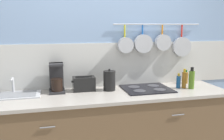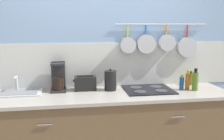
# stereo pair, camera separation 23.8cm
# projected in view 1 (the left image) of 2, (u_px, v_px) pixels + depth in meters

# --- Properties ---
(wall_back) EXTENTS (7.20, 0.15, 2.60)m
(wall_back) POSITION_uv_depth(u_px,v_px,m) (103.00, 57.00, 3.07)
(wall_back) COLOR #84A3CC
(wall_back) RESTS_ON ground_plane
(cabinet_base) EXTENTS (2.71, 0.65, 0.88)m
(cabinet_base) POSITION_uv_depth(u_px,v_px,m) (109.00, 134.00, 2.86)
(cabinet_base) COLOR brown
(cabinet_base) RESTS_ON ground_plane
(countertop) EXTENTS (2.75, 0.67, 0.03)m
(countertop) POSITION_uv_depth(u_px,v_px,m) (109.00, 95.00, 2.78)
(countertop) COLOR #A59E93
(countertop) RESTS_ON cabinet_base
(sink_basin) EXTENTS (0.59, 0.32, 0.18)m
(sink_basin) POSITION_uv_depth(u_px,v_px,m) (12.00, 95.00, 2.68)
(sink_basin) COLOR #B7BABF
(sink_basin) RESTS_ON countertop
(coffee_maker) EXTENTS (0.17, 0.22, 0.33)m
(coffee_maker) POSITION_uv_depth(u_px,v_px,m) (57.00, 80.00, 2.83)
(coffee_maker) COLOR #262628
(coffee_maker) RESTS_ON countertop
(toaster) EXTENTS (0.27, 0.15, 0.17)m
(toaster) POSITION_uv_depth(u_px,v_px,m) (84.00, 84.00, 2.89)
(toaster) COLOR black
(toaster) RESTS_ON countertop
(kettle) EXTENTS (0.14, 0.14, 0.26)m
(kettle) POSITION_uv_depth(u_px,v_px,m) (109.00, 81.00, 2.90)
(kettle) COLOR black
(kettle) RESTS_ON countertop
(cooktop) EXTENTS (0.55, 0.49, 0.01)m
(cooktop) POSITION_uv_depth(u_px,v_px,m) (147.00, 89.00, 2.97)
(cooktop) COLOR black
(cooktop) RESTS_ON countertop
(bottle_olive_oil) EXTENTS (0.05, 0.05, 0.18)m
(bottle_olive_oil) POSITION_uv_depth(u_px,v_px,m) (178.00, 81.00, 3.02)
(bottle_olive_oil) COLOR navy
(bottle_olive_oil) RESTS_ON countertop
(bottle_cooking_wine) EXTENTS (0.05, 0.05, 0.23)m
(bottle_cooking_wine) POSITION_uv_depth(u_px,v_px,m) (184.00, 80.00, 3.01)
(bottle_cooking_wine) COLOR #8C5919
(bottle_cooking_wine) RESTS_ON countertop
(bottle_hot_sauce) EXTENTS (0.07, 0.07, 0.26)m
(bottle_hot_sauce) POSITION_uv_depth(u_px,v_px,m) (192.00, 79.00, 2.98)
(bottle_hot_sauce) COLOR #4C721E
(bottle_hot_sauce) RESTS_ON countertop
(bottle_dish_soap) EXTENTS (0.06, 0.06, 0.18)m
(bottle_dish_soap) POSITION_uv_depth(u_px,v_px,m) (186.00, 77.00, 3.26)
(bottle_dish_soap) COLOR #8C5919
(bottle_dish_soap) RESTS_ON countertop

